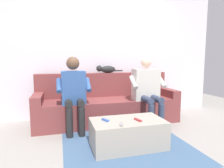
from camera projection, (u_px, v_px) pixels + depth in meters
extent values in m
plane|color=gray|center=(119.00, 136.00, 2.93)|extent=(8.00, 8.00, 0.00)
cube|color=silver|center=(101.00, 49.00, 3.91)|extent=(5.03, 0.06, 2.77)
cube|color=brown|center=(109.00, 112.00, 3.47)|extent=(2.25, 0.59, 0.44)
cube|color=brown|center=(104.00, 95.00, 3.82)|extent=(2.58, 0.19, 0.90)
cube|color=brown|center=(168.00, 104.00, 3.78)|extent=(0.16, 0.59, 0.59)
cube|color=brown|center=(38.00, 112.00, 3.15)|extent=(0.16, 0.59, 0.59)
cube|color=#A89E8E|center=(128.00, 133.00, 2.53)|extent=(0.96, 0.54, 0.37)
cube|color=beige|center=(146.00, 84.00, 3.41)|extent=(0.46, 0.24, 0.55)
sphere|color=beige|center=(146.00, 63.00, 3.37)|extent=(0.18, 0.18, 0.18)
cylinder|color=#333D56|center=(155.00, 99.00, 3.27)|extent=(0.11, 0.41, 0.11)
cylinder|color=#333D56|center=(146.00, 99.00, 3.22)|extent=(0.11, 0.41, 0.11)
cylinder|color=#333D56|center=(161.00, 118.00, 3.10)|extent=(0.10, 0.10, 0.44)
cylinder|color=#333D56|center=(151.00, 119.00, 3.06)|extent=(0.10, 0.10, 0.44)
cylinder|color=beige|center=(162.00, 81.00, 3.40)|extent=(0.08, 0.27, 0.22)
cylinder|color=beige|center=(133.00, 82.00, 3.26)|extent=(0.08, 0.27, 0.22)
cube|color=#335693|center=(73.00, 87.00, 3.11)|extent=(0.38, 0.30, 0.53)
sphere|color=brown|center=(73.00, 63.00, 3.06)|extent=(0.21, 0.21, 0.21)
cylinder|color=black|center=(80.00, 102.00, 3.00)|extent=(0.11, 0.33, 0.11)
cylinder|color=black|center=(69.00, 103.00, 2.95)|extent=(0.11, 0.33, 0.11)
cylinder|color=black|center=(82.00, 122.00, 2.88)|extent=(0.10, 0.10, 0.44)
cylinder|color=black|center=(70.00, 123.00, 2.83)|extent=(0.10, 0.10, 0.44)
cylinder|color=#335693|center=(88.00, 85.00, 3.08)|extent=(0.08, 0.27, 0.22)
cylinder|color=#335693|center=(59.00, 86.00, 2.96)|extent=(0.08, 0.27, 0.22)
ellipsoid|color=black|center=(108.00, 69.00, 3.78)|extent=(0.30, 0.15, 0.14)
sphere|color=black|center=(99.00, 69.00, 3.73)|extent=(0.12, 0.12, 0.12)
cone|color=black|center=(99.00, 66.00, 3.76)|extent=(0.04, 0.04, 0.04)
cone|color=black|center=(100.00, 66.00, 3.70)|extent=(0.04, 0.04, 0.04)
cylinder|color=black|center=(118.00, 71.00, 3.84)|extent=(0.18, 0.03, 0.03)
cube|color=#B73333|center=(138.00, 120.00, 2.48)|extent=(0.06, 0.13, 0.02)
cube|color=gray|center=(121.00, 124.00, 2.31)|extent=(0.07, 0.12, 0.02)
cube|color=#3860B7|center=(105.00, 120.00, 2.47)|extent=(0.09, 0.12, 0.02)
cube|color=#426084|center=(124.00, 142.00, 2.67)|extent=(1.67, 1.75, 0.01)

